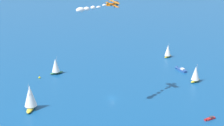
# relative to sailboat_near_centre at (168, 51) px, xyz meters

# --- Properties ---
(ground_plane) EXTENTS (2000.00, 2000.00, 0.00)m
(ground_plane) POSITION_rel_sailboat_near_centre_xyz_m (-12.37, -69.34, -4.14)
(ground_plane) COLOR navy
(sailboat_near_centre) EXTENTS (5.01, 7.25, 9.06)m
(sailboat_near_centre) POSITION_rel_sailboat_near_centre_xyz_m (0.00, 0.00, 0.00)
(sailboat_near_centre) COLOR gold
(sailboat_near_centre) RESTS_ON ground_plane
(sailboat_far_port) EXTENTS (5.68, 7.73, 9.81)m
(sailboat_far_port) POSITION_rel_sailboat_near_centre_xyz_m (21.94, -35.19, 0.34)
(sailboat_far_port) COLOR gold
(sailboat_far_port) RESTS_ON ground_plane
(sailboat_far_stbd) EXTENTS (6.79, 7.38, 10.12)m
(sailboat_far_stbd) POSITION_rel_sailboat_near_centre_xyz_m (-52.83, -50.61, 0.49)
(sailboat_far_stbd) COLOR #33704C
(sailboat_far_stbd) RESTS_ON ground_plane
(sailboat_trailing) EXTENTS (6.85, 10.32, 12.83)m
(sailboat_trailing) POSITION_rel_sailboat_near_centre_xyz_m (-42.27, -92.24, 1.72)
(sailboat_trailing) COLOR gold
(sailboat_trailing) RESTS_ON ground_plane
(motorboat_outer_ring_a) EXTENTS (4.50, 4.82, 1.52)m
(motorboat_outer_ring_a) POSITION_rel_sailboat_near_centre_xyz_m (33.06, -74.58, -3.72)
(motorboat_outer_ring_a) COLOR #B21E1E
(motorboat_outer_ring_a) RESTS_ON ground_plane
(motorboat_outer_ring_b) EXTENTS (7.53, 6.90, 2.36)m
(motorboat_outer_ring_b) POSITION_rel_sailboat_near_centre_xyz_m (11.95, -21.04, -3.50)
(motorboat_outer_ring_b) COLOR #23478C
(motorboat_outer_ring_b) RESTS_ON ground_plane
(marker_buoy) EXTENTS (1.10, 1.10, 2.10)m
(marker_buoy) POSITION_rel_sailboat_near_centre_xyz_m (-58.01, -59.57, -3.75)
(marker_buoy) COLOR yellow
(marker_buoy) RESTS_ON ground_plane
(biplane_lead) EXTENTS (7.39, 7.13, 3.68)m
(biplane_lead) POSITION_rel_sailboat_near_centre_xyz_m (-12.24, -69.08, 40.79)
(biplane_lead) COLOR orange
(smoke_trail_lead) EXTENTS (8.02, 16.44, 2.58)m
(smoke_trail_lead) POSITION_rel_sailboat_near_centre_xyz_m (-17.94, -83.67, 40.79)
(smoke_trail_lead) COLOR white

